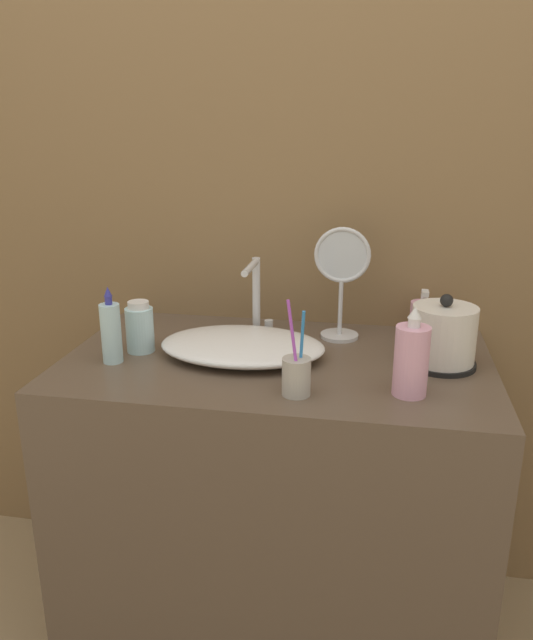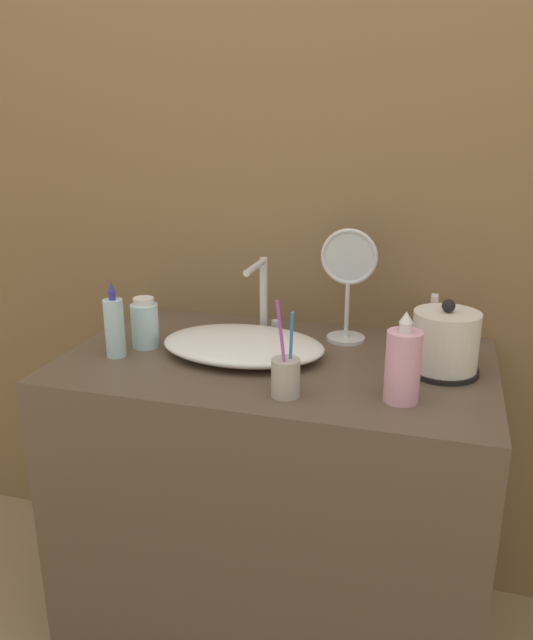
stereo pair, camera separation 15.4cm
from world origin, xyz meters
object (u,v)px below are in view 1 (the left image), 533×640
mouthwash_bottle (411,359)px  vanity_mirror (342,277)px  shampoo_bottle (140,328)px  hand_cream_bottle (111,332)px  toothbrush_cup (296,375)px  electric_kettle (443,338)px  faucet (256,293)px  lotion_bottle (423,318)px

mouthwash_bottle → vanity_mirror: vanity_mirror is taller
shampoo_bottle → mouthwash_bottle: bearing=-12.3°
hand_cream_bottle → toothbrush_cup: bearing=-13.0°
toothbrush_cup → mouthwash_bottle: 0.25m
toothbrush_cup → shampoo_bottle: toothbrush_cup is taller
toothbrush_cup → shampoo_bottle: size_ratio=1.61×
mouthwash_bottle → toothbrush_cup: bearing=-169.3°
shampoo_bottle → mouthwash_bottle: (0.68, -0.15, 0.02)m
toothbrush_cup → mouthwash_bottle: toothbrush_cup is taller
shampoo_bottle → mouthwash_bottle: size_ratio=0.67×
electric_kettle → vanity_mirror: bearing=148.0°
electric_kettle → toothbrush_cup: 0.40m
faucet → toothbrush_cup: bearing=-66.3°
faucet → electric_kettle: (0.49, -0.14, -0.05)m
toothbrush_cup → electric_kettle: bearing=35.3°
faucet → electric_kettle: bearing=-15.6°
electric_kettle → mouthwash_bottle: size_ratio=0.91×
hand_cream_bottle → vanity_mirror: 0.62m
electric_kettle → lotion_bottle: 0.22m
shampoo_bottle → vanity_mirror: size_ratio=0.44×
faucet → lotion_bottle: bearing=10.4°
mouthwash_bottle → hand_cream_bottle: size_ratio=1.04×
lotion_bottle → toothbrush_cup: bearing=-122.9°
hand_cream_bottle → mouthwash_bottle: bearing=-5.0°
vanity_mirror → faucet: bearing=-173.4°
lotion_bottle → electric_kettle: bearing=-81.0°
faucet → vanity_mirror: 0.23m
lotion_bottle → hand_cream_bottle: bearing=-156.0°
mouthwash_bottle → vanity_mirror: size_ratio=0.65×
electric_kettle → lotion_bottle: electric_kettle is taller
hand_cream_bottle → shampoo_bottle: bearing=64.6°
electric_kettle → vanity_mirror: size_ratio=0.59×
mouthwash_bottle → hand_cream_bottle: bearing=175.0°
lotion_bottle → shampoo_bottle: 0.77m
electric_kettle → faucet: bearing=164.4°
toothbrush_cup → lotion_bottle: (0.29, 0.45, 0.00)m
toothbrush_cup → vanity_mirror: vanity_mirror is taller
faucet → lotion_bottle: 0.47m
faucet → electric_kettle: faucet is taller
lotion_bottle → hand_cream_bottle: hand_cream_bottle is taller
toothbrush_cup → vanity_mirror: 0.42m
mouthwash_bottle → lotion_bottle: bearing=83.2°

